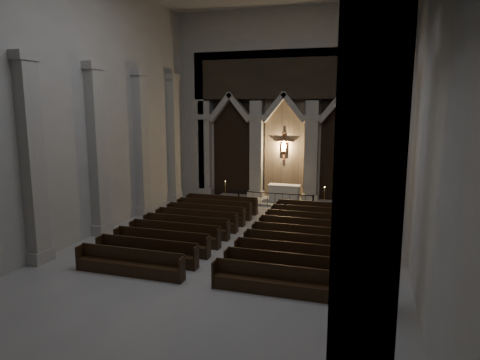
{
  "coord_description": "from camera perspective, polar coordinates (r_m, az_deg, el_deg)",
  "views": [
    {
      "loc": [
        5.52,
        -15.44,
        6.03
      ],
      "look_at": [
        -0.25,
        3.0,
        2.7
      ],
      "focal_mm": 32.0,
      "sensor_mm": 36.0,
      "label": 1
    }
  ],
  "objects": [
    {
      "name": "room",
      "position": [
        16.47,
        -2.36,
        15.23
      ],
      "size": [
        24.0,
        24.1,
        12.0
      ],
      "color": "#A19E99",
      "rests_on": "ground"
    },
    {
      "name": "sanctuary_wall",
      "position": [
        27.54,
        5.93,
        10.94
      ],
      "size": [
        14.0,
        0.77,
        12.0
      ],
      "color": "#AAA79F",
      "rests_on": "ground"
    },
    {
      "name": "right_arcade",
      "position": [
        16.86,
        17.88,
        15.43
      ],
      "size": [
        1.0,
        24.0,
        12.0
      ],
      "color": "#AAA79F",
      "rests_on": "ground"
    },
    {
      "name": "left_pilasters",
      "position": [
        22.67,
        -15.52,
        4.05
      ],
      "size": [
        0.6,
        13.0,
        8.03
      ],
      "color": "#AAA79F",
      "rests_on": "ground"
    },
    {
      "name": "sanctuary_step",
      "position": [
        27.28,
        5.3,
        -2.88
      ],
      "size": [
        8.5,
        2.6,
        0.15
      ],
      "primitive_type": "cube",
      "color": "#AAA79F",
      "rests_on": "ground"
    },
    {
      "name": "altar",
      "position": [
        27.12,
        5.94,
        -1.69
      ],
      "size": [
        2.03,
        0.81,
        1.03
      ],
      "color": "beige",
      "rests_on": "sanctuary_step"
    },
    {
      "name": "altar_rail",
      "position": [
        25.87,
        4.68,
        -2.36
      ],
      "size": [
        4.68,
        0.09,
        0.92
      ],
      "color": "black",
      "rests_on": "ground"
    },
    {
      "name": "candle_stand_left",
      "position": [
        27.05,
        -1.96,
        -2.27
      ],
      "size": [
        0.24,
        0.24,
        1.44
      ],
      "color": "olive",
      "rests_on": "ground"
    },
    {
      "name": "candle_stand_right",
      "position": [
        25.52,
        11.13,
        -3.18
      ],
      "size": [
        0.24,
        0.24,
        1.44
      ],
      "color": "olive",
      "rests_on": "ground"
    },
    {
      "name": "pews",
      "position": [
        19.46,
        0.12,
        -7.33
      ],
      "size": [
        9.66,
        10.27,
        0.95
      ],
      "color": "black",
      "rests_on": "ground"
    },
    {
      "name": "worshipper",
      "position": [
        22.81,
        6.03,
        -4.24
      ],
      "size": [
        0.39,
        0.26,
        1.06
      ],
      "primitive_type": "imported",
      "rotation": [
        0.0,
        0.0,
        -0.01
      ],
      "color": "black",
      "rests_on": "ground"
    }
  ]
}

